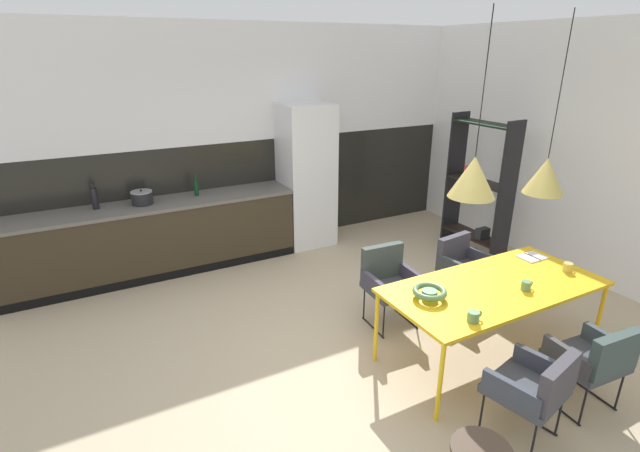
{
  "coord_description": "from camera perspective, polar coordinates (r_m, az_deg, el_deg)",
  "views": [
    {
      "loc": [
        -2.03,
        -2.97,
        2.64
      ],
      "look_at": [
        -0.05,
        0.77,
        1.03
      ],
      "focal_mm": 26.16,
      "sensor_mm": 36.0,
      "label": 1
    }
  ],
  "objects": [
    {
      "name": "armchair_corner_seat",
      "position": [
        5.33,
        16.95,
        -4.12
      ],
      "size": [
        0.54,
        0.53,
        0.73
      ],
      "rotation": [
        0.0,
        0.0,
        3.27
      ],
      "color": "#383B42",
      "rests_on": "ground"
    },
    {
      "name": "mug_tall_blue",
      "position": [
        3.74,
        18.28,
        -10.46
      ],
      "size": [
        0.13,
        0.09,
        0.08
      ],
      "color": "#5B8456",
      "rests_on": "dining_table"
    },
    {
      "name": "cooking_pot",
      "position": [
        5.97,
        -20.94,
        3.26
      ],
      "size": [
        0.25,
        0.25,
        0.18
      ],
      "color": "black",
      "rests_on": "kitchen_counter"
    },
    {
      "name": "refrigerator_column",
      "position": [
        6.54,
        -1.67,
        6.14
      ],
      "size": [
        0.68,
        0.6,
        1.98
      ],
      "primitive_type": "cube",
      "color": "silver",
      "rests_on": "ground"
    },
    {
      "name": "back_wall_panel_upper",
      "position": [
        6.38,
        -9.65,
        16.87
      ],
      "size": [
        6.72,
        0.12,
        1.49
      ],
      "primitive_type": "cube",
      "color": "white",
      "rests_on": "back_wall_splashback_dark"
    },
    {
      "name": "back_wall_splashback_dark",
      "position": [
        6.65,
        -8.88,
        3.97
      ],
      "size": [
        6.72,
        0.12,
        1.49
      ],
      "primitive_type": "cube",
      "color": "black",
      "rests_on": "ground"
    },
    {
      "name": "bottle_wine_green",
      "position": [
        6.1,
        -14.91,
        4.6
      ],
      "size": [
        0.06,
        0.06,
        0.28
      ],
      "color": "#0F3319",
      "rests_on": "kitchen_counter"
    },
    {
      "name": "fruit_bowl",
      "position": [
        3.95,
        13.26,
        -7.9
      ],
      "size": [
        0.28,
        0.28,
        0.09
      ],
      "color": "#4C704C",
      "rests_on": "dining_table"
    },
    {
      "name": "mug_short_terracotta",
      "position": [
        4.35,
        23.93,
        -6.67
      ],
      "size": [
        0.12,
        0.08,
        0.08
      ],
      "color": "#5B8456",
      "rests_on": "dining_table"
    },
    {
      "name": "open_book",
      "position": [
        5.04,
        24.52,
        -3.46
      ],
      "size": [
        0.25,
        0.19,
        0.02
      ],
      "color": "white",
      "rests_on": "dining_table"
    },
    {
      "name": "bottle_spice_small",
      "position": [
        6.0,
        -25.87,
        3.1
      ],
      "size": [
        0.08,
        0.08,
        0.31
      ],
      "color": "black",
      "rests_on": "kitchen_counter"
    },
    {
      "name": "kitchen_counter",
      "position": [
        6.12,
        -20.09,
        -1.52
      ],
      "size": [
        3.63,
        0.63,
        0.9
      ],
      "color": "#362C1D",
      "rests_on": "ground"
    },
    {
      "name": "mug_wide_latte",
      "position": [
        4.87,
        28.07,
        -4.46
      ],
      "size": [
        0.12,
        0.08,
        0.08
      ],
      "color": "gold",
      "rests_on": "dining_table"
    },
    {
      "name": "side_wall_right",
      "position": [
        6.21,
        32.6,
        6.86
      ],
      "size": [
        0.12,
        6.25,
        2.98
      ],
      "primitive_type": "cube",
      "color": "white",
      "rests_on": "ground"
    },
    {
      "name": "armchair_near_window",
      "position": [
        3.69,
        25.04,
        -17.22
      ],
      "size": [
        0.57,
        0.56,
        0.74
      ],
      "rotation": [
        0.0,
        0.0,
        0.23
      ],
      "color": "#383B42",
      "rests_on": "ground"
    },
    {
      "name": "ground_plane",
      "position": [
        4.47,
        5.44,
        -15.56
      ],
      "size": [
        8.73,
        8.73,
        0.0
      ],
      "primitive_type": "plane",
      "color": "tan"
    },
    {
      "name": "open_shelf_unit",
      "position": [
        6.53,
        18.86,
        4.56
      ],
      "size": [
        0.3,
        0.95,
        1.86
      ],
      "rotation": [
        0.0,
        0.0,
        -1.57
      ],
      "color": "black",
      "rests_on": "ground"
    },
    {
      "name": "dining_table",
      "position": [
        4.37,
        20.56,
        -7.23
      ],
      "size": [
        1.96,
        0.91,
        0.73
      ],
      "color": "yellow",
      "rests_on": "ground"
    },
    {
      "name": "armchair_far_side",
      "position": [
        4.76,
        8.3,
        -6.13
      ],
      "size": [
        0.51,
        0.5,
        0.8
      ],
      "rotation": [
        0.0,
        0.0,
        3.09
      ],
      "color": "#383B42",
      "rests_on": "ground"
    },
    {
      "name": "pendant_lamp_over_table_near",
      "position": [
        3.74,
        18.22,
        5.72
      ],
      "size": [
        0.36,
        0.36,
        1.35
      ],
      "color": "black"
    },
    {
      "name": "pendant_lamp_over_table_far",
      "position": [
        4.32,
        25.85,
        5.55
      ],
      "size": [
        0.33,
        0.33,
        1.43
      ],
      "color": "black"
    },
    {
      "name": "armchair_facing_counter",
      "position": [
        4.19,
        30.7,
        -13.57
      ],
      "size": [
        0.52,
        0.5,
        0.75
      ],
      "rotation": [
        0.0,
        0.0,
        -0.07
      ],
      "color": "#383B42",
      "rests_on": "ground"
    }
  ]
}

